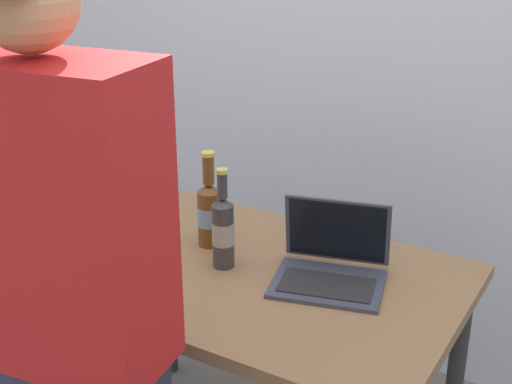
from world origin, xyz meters
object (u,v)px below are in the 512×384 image
Objects in this scene: laptop at (331,264)px; beer_bottle_dark at (209,211)px; beer_bottle_amber at (223,230)px; person_figure at (68,351)px; coffee_mug at (320,229)px.

laptop is 0.42m from beer_bottle_dark.
beer_bottle_amber is 1.00× the size of beer_bottle_dark.
beer_bottle_amber is at bearing 91.87° from person_figure.
coffee_mug is at bearing 33.66° from beer_bottle_dark.
person_figure is (-0.28, -0.74, 0.05)m from laptop.
coffee_mug is (0.29, 0.19, -0.07)m from beer_bottle_dark.
person_figure is (0.14, -0.74, -0.02)m from beer_bottle_dark.
person_figure is 0.95m from coffee_mug.
laptop is at bearing -0.88° from beer_bottle_dark.
person_figure is (0.02, -0.65, -0.02)m from beer_bottle_amber.
laptop is 0.24m from coffee_mug.
beer_bottle_dark is (-0.11, 0.10, -0.00)m from beer_bottle_amber.
beer_bottle_amber is 0.65m from person_figure.
person_figure reaches higher than beer_bottle_dark.
laptop is at bearing 16.79° from beer_bottle_amber.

